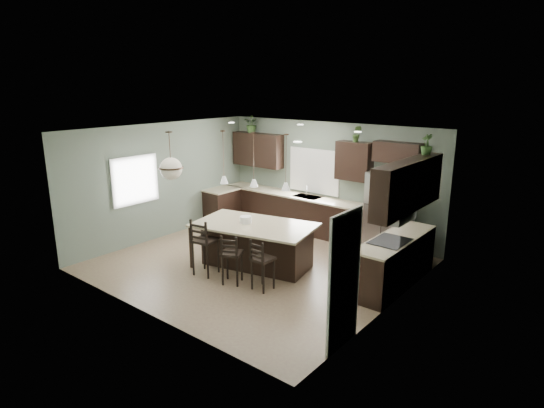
{
  "coord_description": "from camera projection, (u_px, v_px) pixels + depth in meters",
  "views": [
    {
      "loc": [
        5.88,
        -6.77,
        3.71
      ],
      "look_at": [
        0.1,
        0.4,
        1.25
      ],
      "focal_mm": 30.0,
      "sensor_mm": 36.0,
      "label": 1
    }
  ],
  "objects": [
    {
      "name": "refrigerator",
      "position": [
        389.0,
        213.0,
        10.03
      ],
      "size": [
        0.9,
        0.74,
        1.85
      ],
      "primitive_type": "cube",
      "color": "#9A9CA3",
      "rests_on": "ground"
    },
    {
      "name": "right_upper_cabs",
      "position": [
        408.0,
        185.0,
        8.05
      ],
      "size": [
        0.34,
        2.35,
        0.9
      ],
      "primitive_type": "cube",
      "color": "black",
      "rests_on": "room_shell"
    },
    {
      "name": "back_lower_cabs",
      "position": [
        293.0,
        212.0,
        11.85
      ],
      "size": [
        4.2,
        0.6,
        0.9
      ],
      "primitive_type": "cube",
      "color": "black",
      "rests_on": "ground"
    },
    {
      "name": "sink_inset",
      "position": [
        307.0,
        197.0,
        11.44
      ],
      "size": [
        0.7,
        0.45,
        0.01
      ],
      "primitive_type": "cube",
      "color": "gray",
      "rests_on": "back_countertop"
    },
    {
      "name": "window_back",
      "position": [
        314.0,
        171.0,
        11.51
      ],
      "size": [
        1.35,
        0.02,
        1.0
      ],
      "primitive_type": "cube",
      "color": "white",
      "rests_on": "room_shell"
    },
    {
      "name": "kitchen_island",
      "position": [
        255.0,
        245.0,
        9.37
      ],
      "size": [
        2.66,
        1.86,
        0.92
      ],
      "primitive_type": "cube",
      "rotation": [
        0.0,
        0.0,
        0.22
      ],
      "color": "black",
      "rests_on": "ground"
    },
    {
      "name": "back_countertop",
      "position": [
        293.0,
        195.0,
        11.72
      ],
      "size": [
        4.2,
        0.66,
        0.04
      ],
      "primitive_type": "cube",
      "color": "beige",
      "rests_on": "back_lower_cabs"
    },
    {
      "name": "pantry_door",
      "position": [
        344.0,
        281.0,
        6.38
      ],
      "size": [
        0.04,
        0.82,
        2.04
      ],
      "primitive_type": "cube",
      "color": "white",
      "rests_on": "ground"
    },
    {
      "name": "room_shell",
      "position": [
        256.0,
        186.0,
        9.17
      ],
      "size": [
        6.0,
        6.0,
        6.0
      ],
      "color": "slate",
      "rests_on": "ground"
    },
    {
      "name": "right_lower_cabs",
      "position": [
        396.0,
        262.0,
        8.52
      ],
      "size": [
        0.6,
        2.35,
        0.9
      ],
      "primitive_type": "cube",
      "color": "black",
      "rests_on": "ground"
    },
    {
      "name": "plant_back_left",
      "position": [
        252.0,
        124.0,
        12.26
      ],
      "size": [
        0.46,
        0.4,
        0.47
      ],
      "primitive_type": "imported",
      "rotation": [
        0.0,
        0.0,
        -0.08
      ],
      "color": "#2D4A20",
      "rests_on": "back_upper_left"
    },
    {
      "name": "pendant_left",
      "position": [
        223.0,
        157.0,
        9.21
      ],
      "size": [
        0.17,
        0.17,
        1.1
      ],
      "primitive_type": null,
      "color": "silver",
      "rests_on": "room_shell"
    },
    {
      "name": "bar_stool_left",
      "position": [
        205.0,
        246.0,
        8.97
      ],
      "size": [
        0.5,
        0.5,
        1.17
      ],
      "primitive_type": "cube",
      "rotation": [
        0.0,
        0.0,
        0.18
      ],
      "color": "black",
      "rests_on": "ground"
    },
    {
      "name": "ground",
      "position": [
        256.0,
        264.0,
        9.61
      ],
      "size": [
        6.0,
        6.0,
        0.0
      ],
      "primitive_type": "plane",
      "color": "#9E8466",
      "rests_on": "ground"
    },
    {
      "name": "left_return_cabs",
      "position": [
        222.0,
        206.0,
        12.41
      ],
      "size": [
        0.6,
        0.9,
        0.9
      ],
      "primitive_type": "cube",
      "color": "black",
      "rests_on": "ground"
    },
    {
      "name": "serving_dish",
      "position": [
        246.0,
        220.0,
        9.32
      ],
      "size": [
        0.24,
        0.24,
        0.14
      ],
      "primitive_type": "cylinder",
      "color": "white",
      "rests_on": "kitchen_island"
    },
    {
      "name": "microwave",
      "position": [
        398.0,
        210.0,
        7.98
      ],
      "size": [
        0.4,
        0.75,
        0.4
      ],
      "primitive_type": "cube",
      "color": "gray",
      "rests_on": "right_upper_cabs"
    },
    {
      "name": "faucet",
      "position": [
        306.0,
        191.0,
        11.38
      ],
      "size": [
        0.02,
        0.02,
        0.28
      ],
      "primitive_type": "cylinder",
      "color": "silver",
      "rests_on": "back_countertop"
    },
    {
      "name": "plant_right_wall",
      "position": [
        427.0,
        144.0,
        8.51
      ],
      "size": [
        0.29,
        0.29,
        0.39
      ],
      "primitive_type": "imported",
      "rotation": [
        0.0,
        0.0,
        -0.43
      ],
      "color": "#335826",
      "rests_on": "right_upper_cabs"
    },
    {
      "name": "left_return_countertop",
      "position": [
        222.0,
        190.0,
        12.28
      ],
      "size": [
        0.66,
        0.96,
        0.04
      ],
      "primitive_type": "cube",
      "color": "beige",
      "rests_on": "left_return_cabs"
    },
    {
      "name": "right_countertop",
      "position": [
        396.0,
        239.0,
        8.41
      ],
      "size": [
        0.66,
        2.35,
        0.04
      ],
      "primitive_type": "cube",
      "color": "beige",
      "rests_on": "right_lower_cabs"
    },
    {
      "name": "pendant_center",
      "position": [
        254.0,
        160.0,
        8.91
      ],
      "size": [
        0.17,
        0.17,
        1.1
      ],
      "primitive_type": null,
      "color": "silver",
      "rests_on": "room_shell"
    },
    {
      "name": "back_upper_left",
      "position": [
        258.0,
        150.0,
        12.35
      ],
      "size": [
        1.55,
        0.34,
        0.9
      ],
      "primitive_type": "cube",
      "color": "black",
      "rests_on": "room_shell"
    },
    {
      "name": "back_upper_right",
      "position": [
        354.0,
        161.0,
        10.56
      ],
      "size": [
        0.85,
        0.34,
        0.9
      ],
      "primitive_type": "cube",
      "color": "black",
      "rests_on": "room_shell"
    },
    {
      "name": "bar_stool_center",
      "position": [
        232.0,
        259.0,
        8.58
      ],
      "size": [
        0.49,
        0.49,
        1.0
      ],
      "primitive_type": "cube",
      "rotation": [
        0.0,
        0.0,
        0.45
      ],
      "color": "black",
      "rests_on": "ground"
    },
    {
      "name": "plant_back_right",
      "position": [
        357.0,
        134.0,
        10.34
      ],
      "size": [
        0.24,
        0.21,
        0.37
      ],
      "primitive_type": "imported",
      "rotation": [
        0.0,
        0.0,
        0.26
      ],
      "color": "#395927",
      "rests_on": "back_upper_right"
    },
    {
      "name": "wall_oven_front",
      "position": [
        374.0,
        263.0,
        8.49
      ],
      "size": [
        0.01,
        0.72,
        0.6
      ],
      "primitive_type": "cube",
      "color": "gray",
      "rests_on": "right_lower_cabs"
    },
    {
      "name": "bar_stool_right",
      "position": [
        263.0,
        264.0,
        8.32
      ],
      "size": [
        0.38,
        0.38,
        0.99
      ],
      "primitive_type": "cube",
      "rotation": [
        0.0,
        0.0,
        -0.03
      ],
      "color": "black",
      "rests_on": "ground"
    },
    {
      "name": "chandelier",
      "position": [
        170.0,
        156.0,
        9.01
      ],
      "size": [
        0.49,
        0.49,
        0.97
      ],
      "primitive_type": null,
      "color": "beige",
      "rests_on": "room_shell"
    },
    {
      "name": "cooktop",
      "position": [
        390.0,
        241.0,
        8.19
      ],
      "size": [
        0.58,
        0.75,
        0.02
      ],
      "primitive_type": "cube",
      "color": "black",
      "rests_on": "right_countertop"
    },
    {
      "name": "fridge_header",
      "position": [
        398.0,
        152.0,
        9.85
      ],
      "size": [
        1.05,
        0.34,
        0.45
      ],
      "primitive_type": "cube",
      "color": "black",
      "rests_on": "room_shell"
    },
    {
      "name": "window_left",
      "position": [
        135.0,
        180.0,
        10.42
      ],
      "size": [
        0.02,
        1.1,
        1.0
      ],
      "primitive_type": "cube",
      "color": "white",
      "rests_on": "room_shell"
    },
    {
      "name": "pendant_right",
      "position": [
        286.0,
        162.0,
        8.61
      ],
      "size": [
        0.17,
        0.17,
        1.1
      ],
      "primitive_type": null,
      "color": "white",
      "rests_on": "room_shell"
    }
  ]
}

